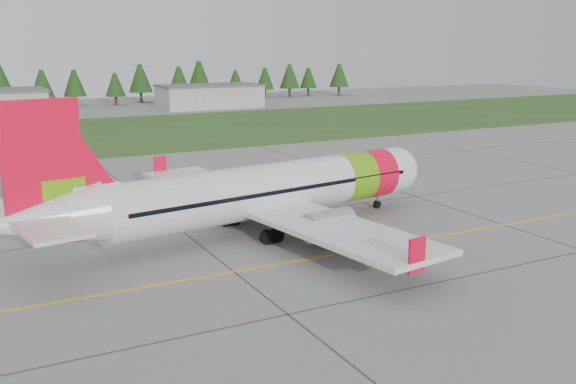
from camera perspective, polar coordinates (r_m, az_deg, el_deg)
ground at (r=45.67m, az=17.06°, el=-6.86°), size 320.00×320.00×0.00m
aircraft at (r=52.20m, az=-2.36°, el=0.04°), size 38.47×35.83×11.70m
service_van at (r=86.48m, az=-21.19°, el=3.53°), size 1.51×1.43×4.31m
grass_strip at (r=117.33m, az=-12.15°, el=5.33°), size 320.00×50.00×0.03m
taxi_guideline at (r=51.31m, az=10.82°, el=-4.30°), size 120.00×0.25×0.02m
hangar_east at (r=158.85m, az=-6.96°, el=8.39°), size 24.00×12.00×5.20m
treeline at (r=171.31m, az=-17.35°, el=9.04°), size 160.00×8.00×10.00m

